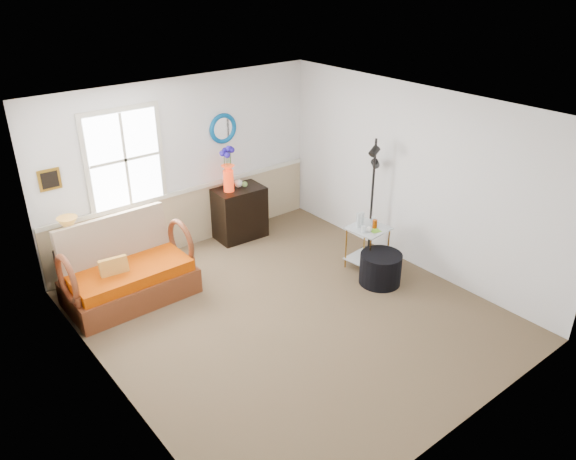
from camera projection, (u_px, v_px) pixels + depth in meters
floor at (289, 314)px, 7.15m from camera, size 4.50×5.00×0.01m
ceiling at (289, 112)px, 6.00m from camera, size 4.50×5.00×0.01m
walls at (289, 222)px, 6.57m from camera, size 4.51×5.01×2.60m
wainscot at (189, 218)px, 8.69m from camera, size 4.46×0.02×0.90m
chair_rail at (187, 190)px, 8.47m from camera, size 4.46×0.04×0.06m
window at (125, 160)px, 7.67m from camera, size 1.14×0.06×1.44m
picture at (49, 180)px, 7.12m from camera, size 0.28×0.03×0.28m
mirror at (223, 128)px, 8.51m from camera, size 0.47×0.07×0.47m
loveseat at (127, 263)px, 7.25m from camera, size 1.63×0.94×1.06m
throw_pillow at (115, 271)px, 7.08m from camera, size 0.36×0.13×0.36m
lamp_stand at (75, 273)px, 7.45m from camera, size 0.37×0.37×0.64m
table_lamp at (70, 234)px, 7.23m from camera, size 0.32×0.32×0.48m
potted_plant at (79, 237)px, 7.34m from camera, size 0.36×0.39×0.30m
cabinet at (240, 213)px, 8.94m from camera, size 0.81×0.54×0.84m
flower_vase at (228, 170)px, 8.51m from camera, size 0.27×0.27×0.70m
side_table at (367, 248)px, 8.08m from camera, size 0.56×0.56×0.64m
tabletop_items at (368, 221)px, 7.89m from camera, size 0.42×0.42×0.21m
floor_lamp at (372, 198)px, 8.27m from camera, size 0.28×0.28×1.80m
ottoman at (380, 269)px, 7.74m from camera, size 0.75×0.75×0.44m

